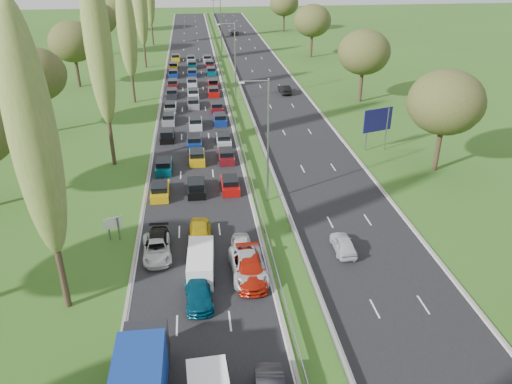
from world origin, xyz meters
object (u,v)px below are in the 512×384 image
near_car_3 (157,244)px  direction_sign (378,122)px  white_van_rear (201,262)px  info_sign (113,225)px  near_car_2 (157,249)px

near_car_3 → direction_sign: 31.85m
near_car_3 → white_van_rear: white_van_rear is taller
direction_sign → white_van_rear: bearing=-133.5°
near_car_3 → direction_sign: direction_sign is taller
near_car_3 → info_sign: info_sign is taller
near_car_2 → white_van_rear: bearing=-42.8°
white_van_rear → direction_sign: direction_sign is taller
near_car_2 → info_sign: 4.83m
white_van_rear → direction_sign: bearing=49.7°
near_car_2 → near_car_3: near_car_3 is taller
near_car_3 → direction_sign: (25.09, 19.40, 2.87)m
white_van_rear → direction_sign: (21.65, 22.80, 2.57)m
near_car_3 → white_van_rear: (3.45, -3.41, 0.30)m
white_van_rear → direction_sign: size_ratio=0.93×
near_car_2 → white_van_rear: (3.44, -2.71, 0.32)m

